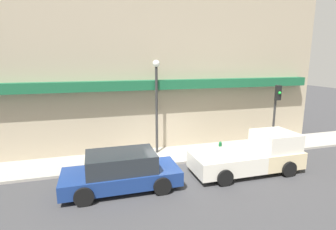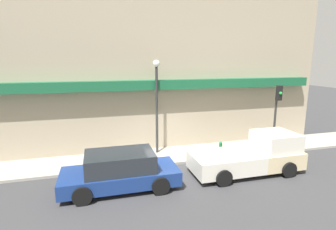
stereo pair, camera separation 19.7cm
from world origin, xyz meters
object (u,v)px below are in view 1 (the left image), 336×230
parked_car (121,171)px  fire_hydrant (220,147)px  traffic_light (276,106)px  pickup_truck (253,155)px  street_lamp (156,95)px

parked_car → fire_hydrant: parked_car is taller
parked_car → traffic_light: traffic_light is taller
traffic_light → pickup_truck: bearing=-143.0°
pickup_truck → traffic_light: size_ratio=1.39×
pickup_truck → fire_hydrant: bearing=99.3°
pickup_truck → street_lamp: 5.59m
parked_car → fire_hydrant: 6.18m
street_lamp → pickup_truck: bearing=-42.3°
street_lamp → traffic_light: bearing=-12.1°
parked_car → traffic_light: 9.09m
parked_car → street_lamp: 4.80m
fire_hydrant → street_lamp: size_ratio=0.12×
parked_car → street_lamp: street_lamp is taller
pickup_truck → street_lamp: (-3.71, 3.37, 2.48)m
pickup_truck → traffic_light: traffic_light is taller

